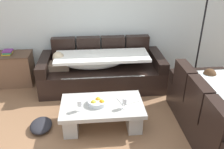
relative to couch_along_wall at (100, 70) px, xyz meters
name	(u,v)px	position (x,y,z in m)	size (l,w,h in m)	color
ground_plane	(93,145)	(-0.18, -1.62, -0.33)	(14.00, 14.00, 0.00)	#876041
back_wall	(88,11)	(-0.18, 0.53, 1.02)	(9.00, 0.10, 2.70)	silver
couch_along_wall	(100,70)	(0.00, 0.00, 0.00)	(2.30, 0.92, 0.88)	black
couch_near_window	(219,115)	(1.57, -1.57, 0.00)	(0.92, 1.91, 0.88)	black
coffee_table	(102,112)	(-0.03, -1.22, -0.09)	(1.20, 0.68, 0.38)	#B1B1AA
fruit_bowl	(97,102)	(-0.10, -1.21, 0.09)	(0.28, 0.28, 0.10)	silver
wine_glass_near_left	(80,104)	(-0.34, -1.34, 0.16)	(0.07, 0.07, 0.17)	silver
wine_glass_near_right	(125,101)	(0.28, -1.34, 0.16)	(0.07, 0.07, 0.17)	silver
open_magazine	(128,99)	(0.36, -1.14, 0.05)	(0.28, 0.21, 0.01)	white
side_cabinet	(14,69)	(-1.67, 0.23, -0.01)	(0.72, 0.44, 0.64)	brown
book_stack_on_cabinet	(7,52)	(-1.73, 0.23, 0.34)	(0.18, 0.22, 0.07)	gold
floor_lamp	(201,27)	(1.87, 0.03, 0.78)	(0.33, 0.31, 1.95)	black
crumpled_garment	(41,125)	(-0.94, -1.22, -0.27)	(0.40, 0.32, 0.12)	#232328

